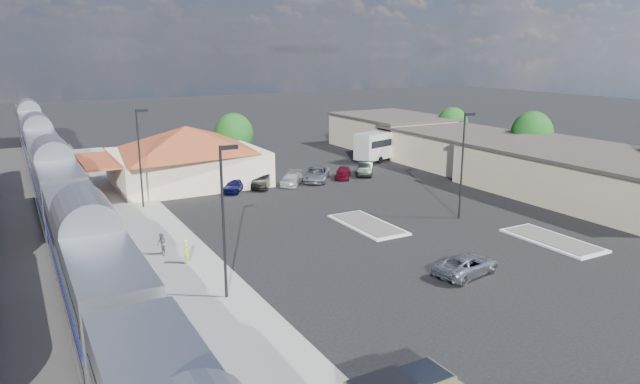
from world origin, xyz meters
TOP-DOWN VIEW (x-y plane):
  - ground at (0.00, 0.00)m, footprint 280.00×280.00m
  - railbed at (-21.00, 8.00)m, footprint 16.00×100.00m
  - platform at (-12.00, 6.00)m, footprint 5.50×92.00m
  - passenger_train at (-18.00, 15.70)m, footprint 3.00×104.00m
  - station_depot at (-4.56, 24.00)m, footprint 18.35×12.24m
  - buildings_east at (28.00, 14.28)m, footprint 14.40×51.40m
  - traffic_island_south at (4.00, 2.00)m, footprint 3.30×7.50m
  - traffic_island_north at (14.00, -8.00)m, footprint 3.30×7.50m
  - lamp_plat_s at (-10.90, -6.00)m, footprint 1.08×0.25m
  - lamp_plat_n at (-10.90, 16.00)m, footprint 1.08×0.25m
  - lamp_lot at (12.10, 0.00)m, footprint 1.08×0.25m
  - tree_east_b at (34.00, 12.00)m, footprint 4.94×4.94m
  - tree_east_c at (34.00, 26.00)m, footprint 4.41×4.41m
  - tree_depot at (3.00, 30.00)m, footprint 4.71×4.71m
  - suv at (3.75, -9.81)m, footprint 5.18×3.12m
  - coach_bus at (22.99, 25.46)m, footprint 11.99×5.83m
  - person_a at (-11.47, 0.39)m, footprint 0.49×0.66m
  - person_b at (-12.52, 2.75)m, footprint 0.73×0.87m
  - parked_car_a at (-1.45, 18.12)m, footprint 3.91×4.18m
  - parked_car_b at (1.75, 18.42)m, footprint 3.93×4.68m
  - parked_car_c at (4.95, 18.12)m, footprint 4.13×4.55m
  - parked_car_d at (8.15, 18.42)m, footprint 5.24×5.86m
  - parked_car_e at (11.35, 18.12)m, footprint 3.53×4.07m
  - parked_car_f at (14.55, 18.42)m, footprint 3.99×4.66m

SIDE VIEW (x-z plane):
  - ground at x=0.00m, z-range 0.00..0.00m
  - railbed at x=-21.00m, z-range 0.00..0.12m
  - platform at x=-12.00m, z-range 0.00..0.18m
  - traffic_island_south at x=4.00m, z-range 0.00..0.21m
  - traffic_island_north at x=14.00m, z-range 0.00..0.21m
  - parked_car_c at x=4.95m, z-range 0.00..1.27m
  - parked_car_e at x=11.35m, z-range 0.00..1.32m
  - suv at x=3.75m, z-range 0.00..1.34m
  - parked_car_a at x=-1.45m, z-range 0.00..1.39m
  - parked_car_d at x=8.15m, z-range 0.00..1.51m
  - parked_car_b at x=1.75m, z-range 0.00..1.51m
  - parked_car_f at x=14.55m, z-range 0.00..1.51m
  - person_b at x=-12.52m, z-range 0.18..1.77m
  - person_a at x=-11.47m, z-range 0.18..1.85m
  - coach_bus at x=22.99m, z-range 0.29..4.06m
  - buildings_east at x=28.00m, z-range -0.13..4.67m
  - passenger_train at x=-18.00m, z-range 0.09..5.64m
  - station_depot at x=-4.56m, z-range 0.03..6.23m
  - tree_east_c at x=34.00m, z-range 0.66..6.87m
  - tree_depot at x=3.00m, z-range 0.71..7.34m
  - tree_east_b at x=34.00m, z-range 0.74..7.70m
  - lamp_plat_s at x=-10.90m, z-range 0.84..9.84m
  - lamp_plat_n at x=-10.90m, z-range 0.84..9.84m
  - lamp_lot at x=12.10m, z-range 0.84..9.84m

